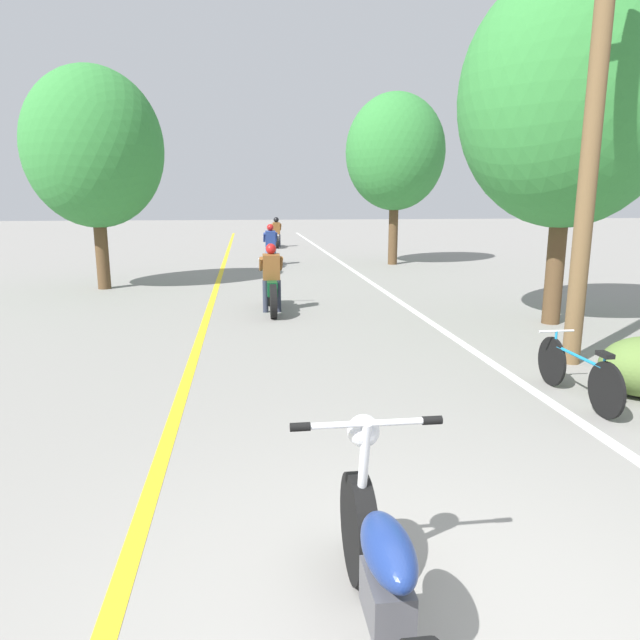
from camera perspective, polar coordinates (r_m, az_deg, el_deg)
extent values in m
cube|color=yellow|center=(14.55, -10.43, 2.92)|extent=(0.14, 48.00, 0.01)
cube|color=white|center=(14.91, 5.85, 3.28)|extent=(0.14, 48.00, 0.01)
cylinder|color=brown|center=(8.53, 25.58, 16.67)|extent=(0.24, 0.24, 6.24)
cylinder|color=#513A23|center=(11.21, 22.58, 6.55)|extent=(0.32, 0.32, 2.73)
ellipsoid|color=#337F38|center=(11.30, 23.69, 19.62)|extent=(3.81, 3.43, 4.38)
cylinder|color=#513A23|center=(20.14, 7.35, 9.41)|extent=(0.32, 0.32, 2.73)
ellipsoid|color=#337F38|center=(20.17, 7.54, 16.31)|extent=(3.36, 3.03, 3.87)
cylinder|color=#513A23|center=(15.50, -21.04, 7.35)|extent=(0.32, 0.32, 2.41)
ellipsoid|color=#337F38|center=(15.51, -21.69, 15.69)|extent=(3.34, 3.01, 3.85)
cylinder|color=black|center=(3.66, 3.89, -19.97)|extent=(0.12, 0.66, 0.66)
ellipsoid|color=navy|center=(2.92, 6.82, -21.83)|extent=(0.24, 0.59, 0.21)
cube|color=#4C4C51|center=(3.08, 6.69, -25.91)|extent=(0.20, 0.36, 0.24)
cylinder|color=silver|center=(3.40, 4.29, -15.48)|extent=(0.06, 0.23, 0.75)
cylinder|color=silver|center=(3.16, 4.73, -10.28)|extent=(0.73, 0.04, 0.04)
cylinder|color=black|center=(3.11, -2.00, -10.64)|extent=(0.11, 0.05, 0.05)
cylinder|color=black|center=(3.26, 11.14, -9.81)|extent=(0.11, 0.05, 0.05)
sphere|color=silver|center=(3.28, 4.37, -10.99)|extent=(0.19, 0.19, 0.19)
cylinder|color=black|center=(12.30, -4.99, 2.98)|extent=(0.12, 0.67, 0.67)
cylinder|color=black|center=(10.96, -4.68, 1.86)|extent=(0.12, 0.67, 0.67)
cube|color=#0C4723|center=(11.60, -4.86, 3.33)|extent=(0.20, 0.87, 0.28)
cylinder|color=silver|center=(12.11, -5.03, 6.09)|extent=(0.50, 0.03, 0.03)
cylinder|color=#282D3D|center=(11.58, -5.47, 2.37)|extent=(0.11, 0.11, 0.65)
cylinder|color=#282D3D|center=(11.59, -4.19, 2.40)|extent=(0.11, 0.11, 0.65)
cube|color=brown|center=(11.53, -4.89, 5.28)|extent=(0.34, 0.27, 0.54)
cylinder|color=brown|center=(11.68, -5.91, 5.61)|extent=(0.08, 0.43, 0.33)
cylinder|color=brown|center=(11.69, -3.94, 5.65)|extent=(0.08, 0.43, 0.33)
sphere|color=#B21919|center=(11.53, -4.93, 7.11)|extent=(0.21, 0.21, 0.21)
cylinder|color=black|center=(20.57, -5.04, 6.52)|extent=(0.12, 0.58, 0.58)
cylinder|color=black|center=(19.06, -4.85, 6.08)|extent=(0.12, 0.58, 0.58)
cube|color=silver|center=(19.80, -4.96, 6.83)|extent=(0.20, 0.97, 0.28)
cylinder|color=silver|center=(20.42, -5.06, 8.28)|extent=(0.50, 0.03, 0.03)
cylinder|color=slate|center=(19.76, -5.32, 6.33)|extent=(0.11, 0.11, 0.61)
cylinder|color=slate|center=(19.77, -4.56, 6.35)|extent=(0.11, 0.11, 0.61)
cube|color=navy|center=(19.75, -4.98, 8.05)|extent=(0.34, 0.28, 0.59)
cylinder|color=navy|center=(19.90, -5.58, 8.23)|extent=(0.08, 0.46, 0.36)
cylinder|color=navy|center=(19.91, -4.42, 8.25)|extent=(0.08, 0.46, 0.36)
sphere|color=#B21919|center=(19.76, -5.00, 9.21)|extent=(0.23, 0.23, 0.23)
cylinder|color=black|center=(27.95, -4.45, 7.98)|extent=(0.12, 0.57, 0.57)
cylinder|color=black|center=(26.54, -4.28, 7.76)|extent=(0.12, 0.57, 0.57)
cube|color=silver|center=(27.23, -4.37, 8.25)|extent=(0.20, 0.91, 0.28)
cylinder|color=silver|center=(27.81, -4.46, 9.26)|extent=(0.50, 0.03, 0.03)
cylinder|color=#282D3D|center=(27.19, -4.64, 7.90)|extent=(0.11, 0.11, 0.60)
cylinder|color=#282D3D|center=(27.20, -4.09, 7.91)|extent=(0.11, 0.11, 0.60)
cube|color=brown|center=(27.19, -4.39, 9.12)|extent=(0.34, 0.27, 0.58)
cylinder|color=brown|center=(27.34, -4.83, 9.25)|extent=(0.08, 0.45, 0.35)
cylinder|color=brown|center=(27.36, -3.98, 9.26)|extent=(0.08, 0.45, 0.35)
sphere|color=black|center=(27.21, -4.40, 9.97)|extent=(0.25, 0.25, 0.25)
cylinder|color=black|center=(7.60, 22.16, -3.84)|extent=(0.04, 0.61, 0.61)
cylinder|color=black|center=(6.71, 26.70, -6.29)|extent=(0.04, 0.61, 0.61)
cylinder|color=#197FB2|center=(7.09, 24.43, -3.35)|extent=(0.04, 0.87, 0.04)
cylinder|color=#197FB2|center=(6.73, 26.47, -4.61)|extent=(0.03, 0.03, 0.36)
cube|color=black|center=(6.68, 26.62, -3.12)|extent=(0.10, 0.20, 0.05)
cylinder|color=#197FB2|center=(7.51, 22.46, -2.49)|extent=(0.03, 0.03, 0.39)
cylinder|color=silver|center=(7.46, 22.58, -1.03)|extent=(0.44, 0.03, 0.03)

